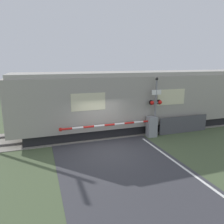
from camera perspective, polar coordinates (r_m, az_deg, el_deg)
name	(u,v)px	position (r m, az deg, el deg)	size (l,w,h in m)	color
ground_plane	(108,151)	(11.65, -0.97, -10.04)	(80.00, 80.00, 0.00)	#475638
track_bed	(94,132)	(14.45, -4.80, -5.32)	(36.00, 3.20, 0.13)	gray
train	(158,99)	(15.75, 11.99, 3.40)	(19.55, 3.13, 3.92)	black
crossing_barrier	(145,126)	(13.50, 8.64, -3.73)	(5.90, 0.44, 1.28)	gray
signal_post	(156,104)	(13.49, 11.36, 2.18)	(0.84, 0.26, 3.66)	gray
roadside_fence	(184,124)	(15.05, 18.18, -3.11)	(3.55, 0.06, 1.10)	#4C4C51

